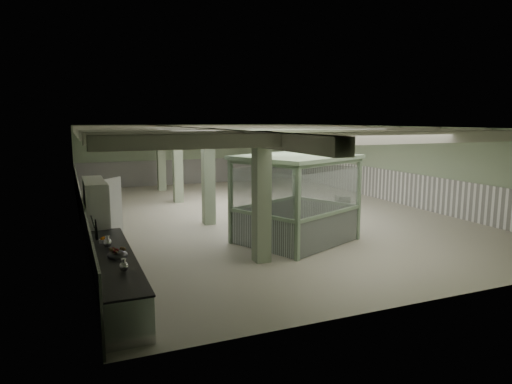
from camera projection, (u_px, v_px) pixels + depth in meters
name	position (u px, v px, depth m)	size (l,w,h in m)	color
floor	(259.00, 214.00, 19.11)	(20.00, 20.00, 0.00)	beige
ceiling	(260.00, 127.00, 18.54)	(14.00, 20.00, 0.02)	silver
wall_back	(196.00, 154.00, 27.94)	(14.00, 0.02, 3.60)	#8FA383
wall_front	(443.00, 219.00, 9.71)	(14.00, 0.02, 3.60)	#8FA383
wall_left	(78.00, 179.00, 16.16)	(0.02, 20.00, 3.60)	#8FA383
wall_right	(396.00, 165.00, 21.49)	(0.02, 20.00, 3.60)	#8FA383
wainscot_left	(81.00, 208.00, 16.33)	(0.05, 19.90, 1.50)	white
wainscot_right	(394.00, 187.00, 21.65)	(0.05, 19.90, 1.50)	white
wainscot_back	(196.00, 171.00, 28.08)	(13.90, 0.05, 1.50)	white
girder	(200.00, 133.00, 17.62)	(0.45, 19.90, 0.40)	silver
beam_a	(374.00, 138.00, 11.74)	(13.90, 0.35, 0.32)	silver
beam_b	(323.00, 135.00, 14.01)	(13.90, 0.35, 0.32)	silver
beam_c	(287.00, 133.00, 16.29)	(13.90, 0.35, 0.32)	silver
beam_d	(260.00, 131.00, 18.57)	(13.90, 0.35, 0.32)	silver
beam_e	(238.00, 130.00, 20.85)	(13.90, 0.35, 0.32)	silver
beam_f	(221.00, 129.00, 23.13)	(13.90, 0.35, 0.32)	silver
beam_g	(207.00, 128.00, 25.40)	(13.90, 0.35, 0.32)	silver
column_a	(262.00, 197.00, 12.40)	(0.42, 0.42, 3.60)	#93A484
column_b	(208.00, 177.00, 16.96)	(0.42, 0.42, 3.60)	#93A484
column_c	(178.00, 165.00, 21.52)	(0.42, 0.42, 3.60)	#93A484
column_d	(161.00, 158.00, 25.16)	(0.42, 0.42, 3.60)	#93A484
hook_rail	(93.00, 221.00, 9.25)	(0.02, 0.02, 1.20)	black
pendant_front	(337.00, 147.00, 14.26)	(0.44, 0.44, 0.22)	#2C3B2C
pendant_mid	(266.00, 140.00, 19.27)	(0.44, 0.44, 0.22)	#2C3B2C
pendant_back	(227.00, 136.00, 23.83)	(0.44, 0.44, 0.22)	#2C3B2C
prep_counter	(113.00, 275.00, 10.16)	(0.93, 5.36, 0.91)	silver
pitcher_near	(124.00, 265.00, 9.06)	(0.18, 0.21, 0.26)	silver
pitcher_far	(107.00, 242.00, 10.77)	(0.19, 0.22, 0.28)	silver
veg_colander	(117.00, 252.00, 10.04)	(0.44, 0.44, 0.20)	#403F44
orange_bowl	(104.00, 241.00, 11.19)	(0.23, 0.23, 0.08)	#B2B2B7
skillet_near	(96.00, 234.00, 9.14)	(0.27, 0.27, 0.04)	black
skillet_far	(96.00, 232.00, 9.27)	(0.28, 0.28, 0.04)	black
walkin_cooler	(97.00, 217.00, 13.45)	(1.03, 2.31, 2.11)	silver
guard_booth	(296.00, 184.00, 14.48)	(4.34, 4.07, 2.79)	#8DAA88
filing_cabinet	(342.00, 214.00, 15.97)	(0.41, 0.59, 1.27)	#535849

